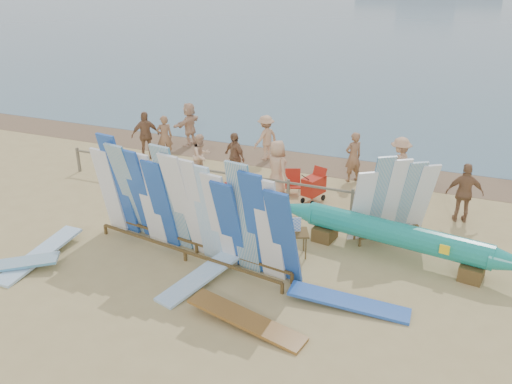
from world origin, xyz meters
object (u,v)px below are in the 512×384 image
at_px(flat_board_d, 348,306).
at_px(beachgoer_1, 165,137).
at_px(beachgoer_4, 235,157).
at_px(beachgoer_7, 353,157).
at_px(beachgoer_8, 397,178).
at_px(beachgoer_10, 465,193).
at_px(side_surfboard_rack, 393,201).
at_px(beachgoer_2, 201,156).
at_px(beachgoer_11, 189,124).
at_px(flat_board_e, 3,270).
at_px(main_surfboard_rack, 189,209).
at_px(flat_board_a, 41,259).
at_px(beach_chair_right, 293,187).
at_px(beach_chair_left, 237,185).
at_px(stroller, 314,189).
at_px(vendor_table, 292,243).
at_px(outrigger_canoe, 395,235).
at_px(beachgoer_3, 266,138).
at_px(beachgoer_9, 400,165).
at_px(flat_board_b, 204,280).
at_px(beachgoer_6, 277,168).
at_px(flat_board_c, 246,326).
at_px(beachgoer_extra_1, 145,135).

distance_m(flat_board_d, beachgoer_1, 11.29).
height_order(beachgoer_4, beachgoer_7, beachgoer_7).
height_order(beachgoer_1, beachgoer_8, beachgoer_1).
bearing_deg(beachgoer_10, side_surfboard_rack, 37.29).
xyz_separation_m(beachgoer_2, beachgoer_11, (-2.10, 2.99, 0.11)).
bearing_deg(flat_board_e, main_surfboard_rack, 90.04).
distance_m(main_surfboard_rack, beachgoer_11, 9.25).
relative_size(beachgoer_10, beachgoer_2, 1.14).
xyz_separation_m(flat_board_a, beach_chair_right, (4.64, 6.51, 0.23)).
relative_size(beachgoer_11, beachgoer_8, 1.15).
xyz_separation_m(beach_chair_left, beachgoer_10, (7.00, 0.52, 0.64)).
bearing_deg(stroller, beachgoer_7, 90.33).
height_order(main_surfboard_rack, vendor_table, main_surfboard_rack).
relative_size(outrigger_canoe, stroller, 6.53).
xyz_separation_m(vendor_table, beach_chair_left, (-3.04, 3.28, -0.11)).
bearing_deg(beachgoer_3, beachgoer_10, 93.07).
xyz_separation_m(flat_board_e, beachgoer_1, (-0.56, 8.72, 0.84)).
bearing_deg(stroller, vendor_table, -63.65).
bearing_deg(beachgoer_7, beachgoer_8, 99.55).
distance_m(flat_board_d, beachgoer_2, 8.78).
bearing_deg(beachgoer_2, flat_board_e, -174.24).
distance_m(beachgoer_9, beachgoer_7, 1.62).
distance_m(flat_board_b, beachgoer_1, 9.06).
relative_size(flat_board_d, beachgoer_10, 1.51).
relative_size(stroller, beachgoer_3, 0.63).
distance_m(flat_board_e, beachgoer_9, 12.13).
xyz_separation_m(vendor_table, beachgoer_6, (-1.73, 3.57, 0.56)).
bearing_deg(outrigger_canoe, beachgoer_1, 163.95).
xyz_separation_m(flat_board_d, flat_board_c, (-1.83, -1.50, 0.00)).
relative_size(flat_board_a, beachgoer_4, 1.57).
bearing_deg(vendor_table, stroller, 73.24).
bearing_deg(beachgoer_6, side_surfboard_rack, -165.91).
bearing_deg(flat_board_c, beach_chair_left, 35.28).
bearing_deg(side_surfboard_rack, beachgoer_9, 61.66).
height_order(flat_board_d, beachgoer_6, beachgoer_6).
relative_size(beach_chair_left, beachgoer_10, 0.48).
distance_m(beachgoer_10, beachgoer_6, 5.69).
bearing_deg(beachgoer_2, beachgoer_10, -73.32).
xyz_separation_m(beachgoer_2, beachgoer_8, (6.64, 0.52, -0.01)).
xyz_separation_m(main_surfboard_rack, beachgoer_2, (-2.33, 5.11, -0.58)).
distance_m(vendor_table, beachgoer_9, 5.75).
relative_size(beachgoer_1, beachgoer_7, 0.96).
bearing_deg(flat_board_a, beachgoer_10, 33.60).
distance_m(beach_chair_right, beachgoer_extra_1, 6.46).
relative_size(flat_board_c, beachgoer_7, 1.54).
bearing_deg(flat_board_a, flat_board_c, -4.45).
xyz_separation_m(main_surfboard_rack, beachgoer_11, (-4.44, 8.10, -0.47)).
bearing_deg(beachgoer_2, beachgoer_4, -64.39).
bearing_deg(beach_chair_left, beachgoer_4, 141.58).
relative_size(stroller, beachgoer_6, 0.59).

